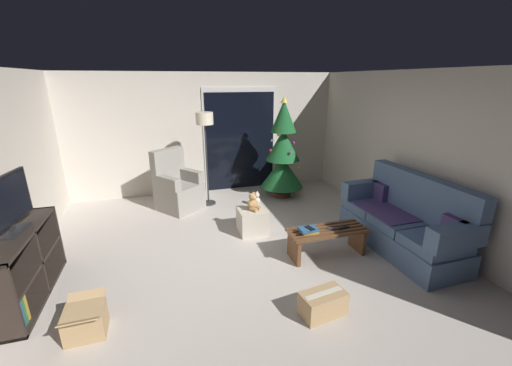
{
  "coord_description": "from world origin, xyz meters",
  "views": [
    {
      "loc": [
        -0.89,
        -3.65,
        2.35
      ],
      "look_at": [
        0.4,
        0.7,
        0.85
      ],
      "focal_mm": 22.04,
      "sensor_mm": 36.0,
      "label": 1
    }
  ],
  "objects_px": {
    "coffee_table": "(327,238)",
    "remote_graphite": "(333,228)",
    "ottoman": "(252,221)",
    "remote_black": "(344,228)",
    "book_stack": "(309,230)",
    "floor_lamp": "(205,128)",
    "media_shelf": "(17,271)",
    "christmas_tree": "(283,154)",
    "cardboard_box_open_near_shelf": "(86,321)",
    "cell_phone": "(310,228)",
    "armchair": "(177,188)",
    "teddy_bear_cream_by_tree": "(256,200)",
    "television": "(6,205)",
    "cardboard_box_taped_mid_floor": "(323,304)",
    "teddy_bear_honey": "(253,203)",
    "couch": "(404,222)"
  },
  "relations": [
    {
      "from": "christmas_tree",
      "to": "floor_lamp",
      "type": "relative_size",
      "value": 1.15
    },
    {
      "from": "coffee_table",
      "to": "remote_graphite",
      "type": "height_order",
      "value": "remote_graphite"
    },
    {
      "from": "couch",
      "to": "armchair",
      "type": "relative_size",
      "value": 1.73
    },
    {
      "from": "teddy_bear_cream_by_tree",
      "to": "armchair",
      "type": "bearing_deg",
      "value": 168.46
    },
    {
      "from": "coffee_table",
      "to": "cell_phone",
      "type": "bearing_deg",
      "value": -173.07
    },
    {
      "from": "book_stack",
      "to": "coffee_table",
      "type": "bearing_deg",
      "value": 3.45
    },
    {
      "from": "coffee_table",
      "to": "remote_black",
      "type": "bearing_deg",
      "value": -10.84
    },
    {
      "from": "media_shelf",
      "to": "teddy_bear_cream_by_tree",
      "type": "relative_size",
      "value": 4.91
    },
    {
      "from": "ottoman",
      "to": "teddy_bear_cream_by_tree",
      "type": "bearing_deg",
      "value": 70.32
    },
    {
      "from": "remote_black",
      "to": "ottoman",
      "type": "height_order",
      "value": "remote_black"
    },
    {
      "from": "remote_graphite",
      "to": "cardboard_box_open_near_shelf",
      "type": "height_order",
      "value": "remote_graphite"
    },
    {
      "from": "media_shelf",
      "to": "ottoman",
      "type": "height_order",
      "value": "media_shelf"
    },
    {
      "from": "christmas_tree",
      "to": "television",
      "type": "xyz_separation_m",
      "value": [
        -3.9,
        -2.24,
        0.23
      ]
    },
    {
      "from": "armchair",
      "to": "floor_lamp",
      "type": "xyz_separation_m",
      "value": [
        0.58,
        0.07,
        1.1
      ]
    },
    {
      "from": "armchair",
      "to": "floor_lamp",
      "type": "height_order",
      "value": "floor_lamp"
    },
    {
      "from": "coffee_table",
      "to": "media_shelf",
      "type": "xyz_separation_m",
      "value": [
        -3.69,
        0.08,
        0.12
      ]
    },
    {
      "from": "christmas_tree",
      "to": "floor_lamp",
      "type": "xyz_separation_m",
      "value": [
        -1.55,
        0.02,
        0.6
      ]
    },
    {
      "from": "floor_lamp",
      "to": "television",
      "type": "bearing_deg",
      "value": -136.18
    },
    {
      "from": "coffee_table",
      "to": "remote_graphite",
      "type": "relative_size",
      "value": 7.05
    },
    {
      "from": "armchair",
      "to": "teddy_bear_cream_by_tree",
      "type": "bearing_deg",
      "value": -11.54
    },
    {
      "from": "book_stack",
      "to": "cardboard_box_taped_mid_floor",
      "type": "height_order",
      "value": "book_stack"
    },
    {
      "from": "floor_lamp",
      "to": "television",
      "type": "relative_size",
      "value": 2.13
    },
    {
      "from": "teddy_bear_cream_by_tree",
      "to": "christmas_tree",
      "type": "bearing_deg",
      "value": 27.71
    },
    {
      "from": "armchair",
      "to": "teddy_bear_honey",
      "type": "height_order",
      "value": "armchair"
    },
    {
      "from": "cardboard_box_taped_mid_floor",
      "to": "coffee_table",
      "type": "bearing_deg",
      "value": 59.76
    },
    {
      "from": "armchair",
      "to": "book_stack",
      "type": "bearing_deg",
      "value": -55.79
    },
    {
      "from": "book_stack",
      "to": "ottoman",
      "type": "xyz_separation_m",
      "value": [
        -0.51,
        0.99,
        -0.24
      ]
    },
    {
      "from": "television",
      "to": "ottoman",
      "type": "bearing_deg",
      "value": 16.38
    },
    {
      "from": "couch",
      "to": "ottoman",
      "type": "height_order",
      "value": "couch"
    },
    {
      "from": "christmas_tree",
      "to": "cell_phone",
      "type": "bearing_deg",
      "value": -102.56
    },
    {
      "from": "ottoman",
      "to": "teddy_bear_honey",
      "type": "xyz_separation_m",
      "value": [
        0.01,
        -0.01,
        0.31
      ]
    },
    {
      "from": "christmas_tree",
      "to": "book_stack",
      "type": "bearing_deg",
      "value": -102.71
    },
    {
      "from": "coffee_table",
      "to": "media_shelf",
      "type": "bearing_deg",
      "value": 178.74
    },
    {
      "from": "book_stack",
      "to": "floor_lamp",
      "type": "xyz_separation_m",
      "value": [
        -1.01,
        2.41,
        1.07
      ]
    },
    {
      "from": "cell_phone",
      "to": "cardboard_box_taped_mid_floor",
      "type": "distance_m",
      "value": 1.11
    },
    {
      "from": "teddy_bear_honey",
      "to": "ottoman",
      "type": "bearing_deg",
      "value": 129.43
    },
    {
      "from": "teddy_bear_cream_by_tree",
      "to": "coffee_table",
      "type": "bearing_deg",
      "value": -78.17
    },
    {
      "from": "coffee_table",
      "to": "teddy_bear_honey",
      "type": "distance_m",
      "value": 1.27
    },
    {
      "from": "teddy_bear_cream_by_tree",
      "to": "cell_phone",
      "type": "bearing_deg",
      "value": -86.32
    },
    {
      "from": "remote_black",
      "to": "book_stack",
      "type": "xyz_separation_m",
      "value": [
        -0.52,
        0.03,
        0.03
      ]
    },
    {
      "from": "couch",
      "to": "cardboard_box_taped_mid_floor",
      "type": "xyz_separation_m",
      "value": [
        -1.77,
        -0.93,
        -0.27
      ]
    },
    {
      "from": "coffee_table",
      "to": "ottoman",
      "type": "relative_size",
      "value": 2.5
    },
    {
      "from": "remote_graphite",
      "to": "book_stack",
      "type": "height_order",
      "value": "book_stack"
    },
    {
      "from": "couch",
      "to": "media_shelf",
      "type": "relative_size",
      "value": 1.4
    },
    {
      "from": "teddy_bear_cream_by_tree",
      "to": "cardboard_box_taped_mid_floor",
      "type": "bearing_deg",
      "value": -93.47
    },
    {
      "from": "cell_phone",
      "to": "armchair",
      "type": "bearing_deg",
      "value": 109.02
    },
    {
      "from": "television",
      "to": "teddy_bear_honey",
      "type": "relative_size",
      "value": 2.94
    },
    {
      "from": "remote_graphite",
      "to": "teddy_bear_cream_by_tree",
      "type": "xyz_separation_m",
      "value": [
        -0.49,
        2.04,
        -0.29
      ]
    },
    {
      "from": "cell_phone",
      "to": "floor_lamp",
      "type": "bearing_deg",
      "value": 97.55
    },
    {
      "from": "remote_black",
      "to": "television",
      "type": "bearing_deg",
      "value": -102.58
    }
  ]
}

